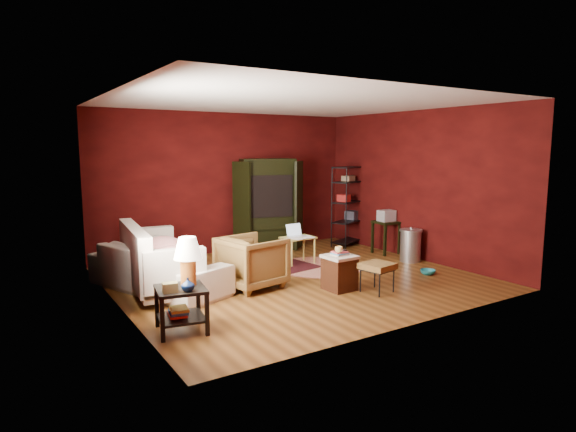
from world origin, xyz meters
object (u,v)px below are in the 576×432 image
armchair (252,259)px  wire_shelving (348,202)px  side_table (184,275)px  sofa (158,260)px  hamper (339,272)px  tv_armoire (268,203)px  laptop_desk (298,240)px

armchair → wire_shelving: 3.76m
side_table → sofa: bearing=82.7°
armchair → hamper: (1.04, -0.81, -0.16)m
sofa → armchair: (1.23, -0.66, -0.02)m
sofa → wire_shelving: size_ratio=1.35×
side_table → wire_shelving: 5.55m
side_table → hamper: size_ratio=1.79×
hamper → wire_shelving: bearing=48.8°
sofa → hamper: size_ratio=3.83×
sofa → side_table: bearing=151.8°
sofa → side_table: size_ratio=2.13×
hamper → tv_armoire: 3.20m
sofa → tv_armoire: size_ratio=1.22×
sofa → hamper: sofa is taller
armchair → side_table: 1.84m
sofa → laptop_desk: 2.65m
sofa → laptop_desk: (2.64, 0.23, -0.00)m
sofa → tv_armoire: 3.28m
side_table → wire_shelving: bearing=31.0°
armchair → laptop_desk: armchair is taller
sofa → wire_shelving: (4.52, 1.10, 0.49)m
hamper → wire_shelving: 3.47m
armchair → hamper: armchair is taller
side_table → laptop_desk: bearing=34.6°
wire_shelving → side_table: bearing=-171.9°
hamper → laptop_desk: 1.74m
armchair → wire_shelving: bearing=-72.0°
hamper → laptop_desk: (0.37, 1.69, 0.17)m
side_table → laptop_desk: (2.87, 1.98, -0.20)m
sofa → tv_armoire: bearing=-81.0°
hamper → sofa: bearing=147.3°
tv_armoire → hamper: bearing=-85.3°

